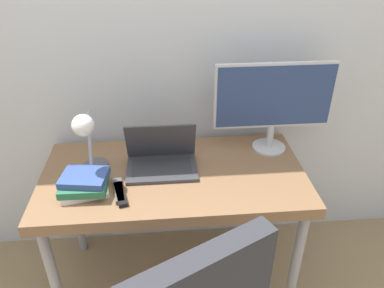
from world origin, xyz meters
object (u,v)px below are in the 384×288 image
Objects in this scene: desk_lamp at (87,136)px; book_stack at (84,183)px; laptop at (162,159)px; monitor at (274,100)px.

desk_lamp is 1.50× the size of book_stack.
laptop reaches higher than book_stack.
monitor is at bearing 12.73° from desk_lamp.
book_stack is at bearing -155.33° from laptop.
laptop is 0.39m from book_stack.
monitor reaches higher than book_stack.
laptop is 0.39m from desk_lamp.
laptop is 0.96× the size of desk_lamp.
book_stack is (-0.36, -0.16, -0.00)m from laptop.
monitor is 2.58× the size of book_stack.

